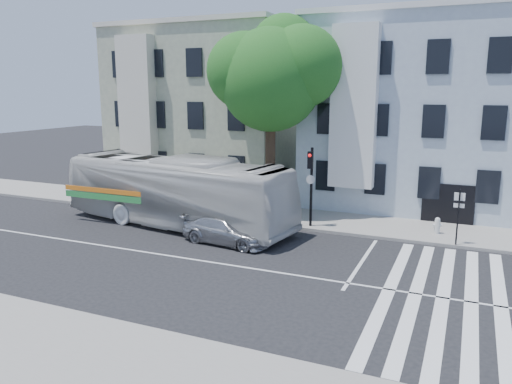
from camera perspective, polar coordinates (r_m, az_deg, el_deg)
The scene contains 12 objects.
ground at distance 21.25m, azimuth -7.04°, elevation -7.69°, with size 120.00×120.00×0.00m, color black.
sidewalk_far at distance 28.11m, azimuth 1.23°, elevation -2.62°, with size 80.00×4.00×0.15m, color gray.
sidewalk_near at distance 15.46m, azimuth -22.81°, elevation -15.99°, with size 80.00×4.00×0.15m, color gray.
building_left at distance 36.60m, azimuth -4.82°, elevation 9.27°, with size 12.00×10.00×11.00m, color gray.
building_right at distance 32.43m, azimuth 17.81°, elevation 8.45°, with size 12.00×10.00×11.00m, color #A3B1C2.
street_tree at distance 27.91m, azimuth 2.00°, elevation 13.35°, with size 7.30×5.90×11.10m.
bus at distance 26.11m, azimuth -9.16°, elevation 0.07°, with size 13.15×3.08×3.66m, color silver.
sedan at distance 23.13m, azimuth -3.31°, elevation -4.36°, with size 4.39×1.79×1.27m, color #AEB0B5.
hedge at distance 27.89m, azimuth -6.19°, elevation -1.90°, with size 8.50×0.84×0.70m, color #2F5F1F, non-canonical shape.
traffic_signal at distance 25.08m, azimuth 6.29°, elevation 1.69°, with size 0.44×0.53×4.18m.
fire_hydrant at distance 25.71m, azimuth 20.01°, elevation -3.59°, with size 0.46×0.29×0.80m.
far_sign_pole at distance 23.96m, azimuth 22.15°, elevation -1.88°, with size 0.46×0.16×2.54m.
Camera 1 is at (10.28, -17.22, 7.02)m, focal length 35.00 mm.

